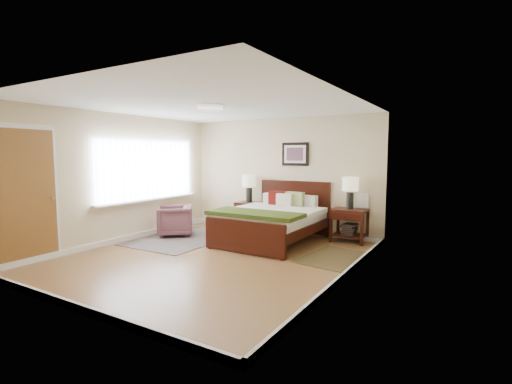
# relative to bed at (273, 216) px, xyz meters

# --- Properties ---
(floor) EXTENTS (5.00, 5.00, 0.00)m
(floor) POSITION_rel_bed_xyz_m (-0.35, -1.47, -0.52)
(floor) COLOR olive
(floor) RESTS_ON ground
(back_wall) EXTENTS (4.50, 0.04, 2.50)m
(back_wall) POSITION_rel_bed_xyz_m (-0.35, 1.03, 0.73)
(back_wall) COLOR beige
(back_wall) RESTS_ON ground
(front_wall) EXTENTS (4.50, 0.04, 2.50)m
(front_wall) POSITION_rel_bed_xyz_m (-0.35, -3.97, 0.73)
(front_wall) COLOR beige
(front_wall) RESTS_ON ground
(left_wall) EXTENTS (0.04, 5.00, 2.50)m
(left_wall) POSITION_rel_bed_xyz_m (-2.60, -1.47, 0.73)
(left_wall) COLOR beige
(left_wall) RESTS_ON ground
(right_wall) EXTENTS (0.04, 5.00, 2.50)m
(right_wall) POSITION_rel_bed_xyz_m (1.90, -1.47, 0.73)
(right_wall) COLOR beige
(right_wall) RESTS_ON ground
(ceiling) EXTENTS (4.50, 5.00, 0.02)m
(ceiling) POSITION_rel_bed_xyz_m (-0.35, -1.47, 1.98)
(ceiling) COLOR white
(ceiling) RESTS_ON back_wall
(window) EXTENTS (0.11, 2.72, 1.32)m
(window) POSITION_rel_bed_xyz_m (-2.55, -0.77, 0.86)
(window) COLOR silver
(window) RESTS_ON left_wall
(door) EXTENTS (0.06, 1.00, 2.18)m
(door) POSITION_rel_bed_xyz_m (-2.58, -3.22, 0.55)
(door) COLOR silver
(door) RESTS_ON ground
(ceil_fixture) EXTENTS (0.44, 0.44, 0.08)m
(ceil_fixture) POSITION_rel_bed_xyz_m (-0.35, -1.47, 1.95)
(ceil_fixture) COLOR white
(ceil_fixture) RESTS_ON ceiling
(bed) EXTENTS (1.73, 2.09, 1.13)m
(bed) POSITION_rel_bed_xyz_m (0.00, 0.00, 0.00)
(bed) COLOR #360F08
(bed) RESTS_ON ground
(wall_art) EXTENTS (0.62, 0.05, 0.50)m
(wall_art) POSITION_rel_bed_xyz_m (0.00, 1.00, 1.20)
(wall_art) COLOR black
(wall_art) RESTS_ON back_wall
(nightstand_left) EXTENTS (0.53, 0.48, 0.64)m
(nightstand_left) POSITION_rel_bed_xyz_m (-1.04, 0.78, -0.01)
(nightstand_left) COLOR #360F08
(nightstand_left) RESTS_ON ground
(nightstand_right) EXTENTS (0.66, 0.50, 0.66)m
(nightstand_right) POSITION_rel_bed_xyz_m (1.28, 0.79, -0.13)
(nightstand_right) COLOR #360F08
(nightstand_right) RESTS_ON ground
(lamp_left) EXTENTS (0.31, 0.31, 0.61)m
(lamp_left) POSITION_rel_bed_xyz_m (-1.04, 0.80, 0.54)
(lamp_left) COLOR black
(lamp_left) RESTS_ON nightstand_left
(lamp_right) EXTENTS (0.31, 0.31, 0.61)m
(lamp_right) POSITION_rel_bed_xyz_m (1.28, 0.80, 0.56)
(lamp_right) COLOR black
(lamp_right) RESTS_ON nightstand_right
(armchair) EXTENTS (0.97, 0.97, 0.63)m
(armchair) POSITION_rel_bed_xyz_m (-2.06, -0.54, -0.20)
(armchair) COLOR brown
(armchair) RESTS_ON ground
(rug_persian) EXTENTS (1.57, 2.19, 0.01)m
(rug_persian) POSITION_rel_bed_xyz_m (-1.70, -0.68, -0.51)
(rug_persian) COLOR #0C123E
(rug_persian) RESTS_ON ground
(rug_navy) EXTENTS (1.03, 1.42, 0.01)m
(rug_navy) POSITION_rel_bed_xyz_m (1.40, -0.45, -0.51)
(rug_navy) COLOR black
(rug_navy) RESTS_ON ground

